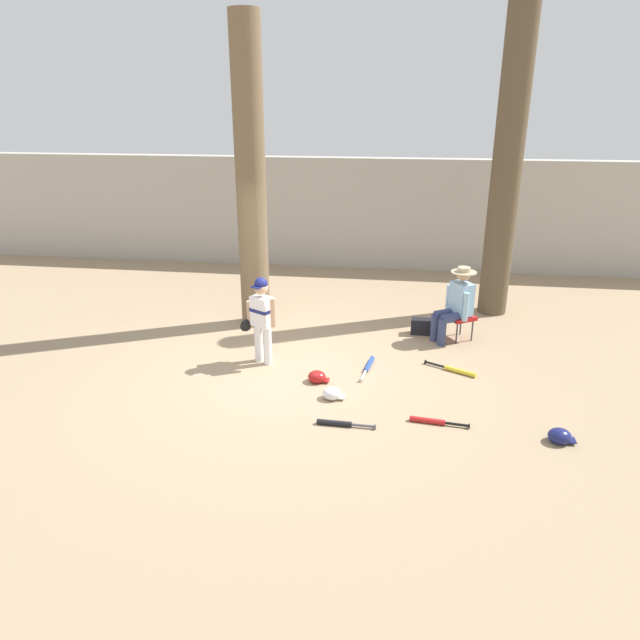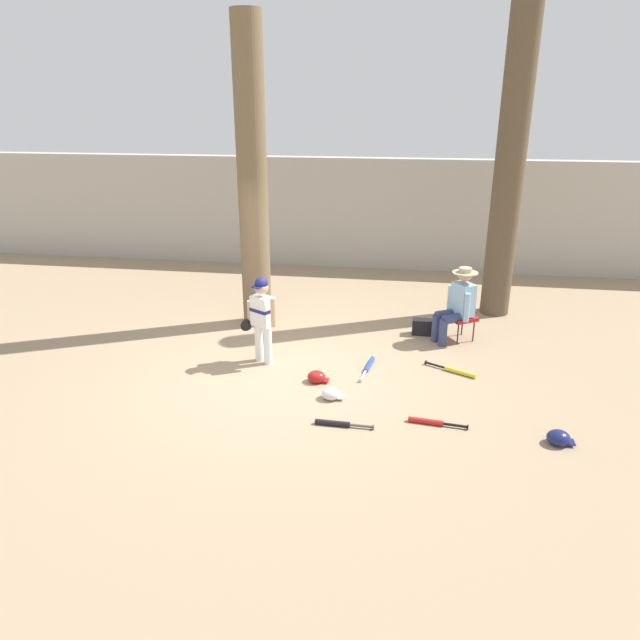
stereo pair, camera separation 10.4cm
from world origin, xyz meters
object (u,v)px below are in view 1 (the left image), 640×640
Objects in this scene: bat_red_barrel at (432,421)px; batting_helmet_white at (332,394)px; tree_near_player at (251,194)px; bat_yellow_trainer at (456,370)px; batting_helmet_navy at (560,436)px; bat_black_composite at (339,423)px; bat_blue_youth at (368,366)px; young_ballplayer at (261,315)px; tree_behind_spectator at (506,171)px; batting_helmet_red at (317,377)px; handbag_beside_stool at (421,326)px; seated_spectator at (456,302)px; folding_stool at (460,318)px.

batting_helmet_white is at bearing 160.00° from bat_red_barrel.
tree_near_player is 4.25m from bat_yellow_trainer.
batting_helmet_navy is at bearing -14.11° from batting_helmet_white.
bat_black_composite and bat_blue_youth have the same top height.
tree_near_player is 2.22m from young_ballplayer.
bat_blue_youth is at bearing 143.81° from batting_helmet_navy.
bat_yellow_trainer and bat_red_barrel have the same top height.
batting_helmet_navy is (0.19, -4.37, -2.43)m from tree_behind_spectator.
batting_helmet_white is at bearing 103.71° from bat_black_composite.
batting_helmet_red is (-2.75, -3.25, -2.43)m from tree_behind_spectator.
young_ballplayer is 2.82m from handbag_beside_stool.
handbag_beside_stool is at bearing 115.61° from batting_helmet_navy.
bat_yellow_trainer is at bearing -107.25° from tree_behind_spectator.
handbag_beside_stool is 1.15× the size of batting_helmet_red.
seated_spectator is 2.87m from batting_helmet_white.
handbag_beside_stool is (2.35, 1.45, -0.61)m from young_ballplayer.
tree_behind_spectator is 3.74m from bat_yellow_trainer.
tree_near_player is at bearing 154.66° from bat_yellow_trainer.
batting_helmet_white is (0.26, -0.45, -0.00)m from batting_helmet_red.
tree_behind_spectator reaches higher than young_ballplayer.
folding_stool is at bearing 106.81° from batting_helmet_navy.
folding_stool reaches higher than bat_yellow_trainer.
bat_yellow_trainer is at bearing -71.83° from handbag_beside_stool.
seated_spectator is at bearing 87.96° from bat_yellow_trainer.
tree_behind_spectator reaches higher than seated_spectator.
young_ballplayer reaches higher than bat_black_composite.
bat_yellow_trainer is at bearing 121.20° from batting_helmet_navy.
batting_helmet_red is at bearing 120.09° from batting_helmet_white.
tree_near_player is 9.13× the size of folding_stool.
folding_stool is 0.65m from handbag_beside_stool.
seated_spectator reaches higher than batting_helmet_navy.
batting_helmet_navy reaches higher than bat_black_composite.
folding_stool is (2.94, 1.31, -0.38)m from young_ballplayer.
handbag_beside_stool reaches higher than batting_helmet_red.
bat_red_barrel is at bearing -46.33° from tree_near_player.
tree_near_player reaches higher than bat_yellow_trainer.
batting_helmet_white reaches higher than bat_blue_youth.
batting_helmet_navy reaches higher than bat_yellow_trainer.
bat_blue_youth is 2.82m from batting_helmet_navy.
bat_blue_youth is (-1.29, -1.25, -0.61)m from seated_spectator.
seated_spectator reaches higher than bat_blue_youth.
handbag_beside_stool reaches higher than bat_black_composite.
batting_helmet_white is at bearing -123.98° from tree_behind_spectator.
tree_near_player is at bearing 175.28° from folding_stool.
bat_blue_youth is at bearing 0.34° from young_ballplayer.
folding_stool is (-0.71, -1.41, -2.14)m from tree_behind_spectator.
folding_stool is at bearing 24.07° from young_ballplayer.
batting_helmet_white is at bearing -40.39° from young_ballplayer.
bat_red_barrel is at bearing -20.00° from batting_helmet_white.
batting_helmet_red is at bearing -137.70° from seated_spectator.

